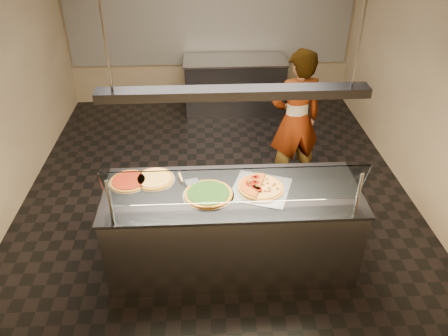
{
  "coord_description": "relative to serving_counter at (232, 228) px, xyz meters",
  "views": [
    {
      "loc": [
        -0.15,
        -4.66,
        3.41
      ],
      "look_at": [
        0.04,
        -0.98,
        1.02
      ],
      "focal_mm": 35.0,
      "sensor_mm": 36.0,
      "label": 1
    }
  ],
  "objects": [
    {
      "name": "pizza_spatula",
      "position": [
        -0.46,
        0.2,
        0.49
      ],
      "size": [
        0.22,
        0.22,
        0.02
      ],
      "color": "#B7B7BC",
      "rests_on": "pizza_spinach"
    },
    {
      "name": "pizza_cheese",
      "position": [
        -0.77,
        0.24,
        0.48
      ],
      "size": [
        0.42,
        0.42,
        0.03
      ],
      "color": "silver",
      "rests_on": "serving_counter"
    },
    {
      "name": "wall_front",
      "position": [
        -0.1,
        -1.75,
        1.03
      ],
      "size": [
        5.0,
        0.02,
        3.0
      ],
      "primitive_type": "cube",
      "color": "tan",
      "rests_on": "ground"
    },
    {
      "name": "lamp_rod_right",
      "position": [
        1.0,
        0.0,
        2.03
      ],
      "size": [
        0.02,
        0.02,
        1.01
      ],
      "primitive_type": "cylinder",
      "color": "#B7B7BC",
      "rests_on": "ceiling"
    },
    {
      "name": "lamp_rod_left",
      "position": [
        -1.0,
        0.0,
        2.03
      ],
      "size": [
        0.02,
        0.02,
        1.01
      ],
      "primitive_type": "cylinder",
      "color": "#B7B7BC",
      "rests_on": "ceiling"
    },
    {
      "name": "pizza_tomato",
      "position": [
        -1.02,
        0.21,
        0.48
      ],
      "size": [
        0.4,
        0.4,
        0.03
      ],
      "color": "silver",
      "rests_on": "serving_counter"
    },
    {
      "name": "ground",
      "position": [
        -0.1,
        1.26,
        -0.48
      ],
      "size": [
        5.0,
        6.0,
        0.02
      ],
      "primitive_type": "cube",
      "color": "black",
      "rests_on": "ground"
    },
    {
      "name": "tile_band",
      "position": [
        -0.1,
        4.24,
        0.83
      ],
      "size": [
        4.9,
        0.02,
        1.2
      ],
      "primitive_type": "cube",
      "color": "silver",
      "rests_on": "wall_back"
    },
    {
      "name": "half_pizza_sausage",
      "position": [
        0.38,
        0.02,
        0.49
      ],
      "size": [
        0.36,
        0.49,
        0.04
      ],
      "color": "#915B1A",
      "rests_on": "perforated_tray"
    },
    {
      "name": "wall_right",
      "position": [
        2.41,
        1.26,
        1.03
      ],
      "size": [
        0.02,
        6.0,
        3.0
      ],
      "primitive_type": "cube",
      "color": "tan",
      "rests_on": "ground"
    },
    {
      "name": "wall_back",
      "position": [
        -0.1,
        4.27,
        1.03
      ],
      "size": [
        5.0,
        0.02,
        3.0
      ],
      "primitive_type": "cube",
      "color": "tan",
      "rests_on": "ground"
    },
    {
      "name": "worker",
      "position": [
        0.9,
        1.48,
        0.46
      ],
      "size": [
        0.75,
        0.58,
        1.85
      ],
      "primitive_type": "imported",
      "rotation": [
        0.0,
        0.0,
        3.36
      ],
      "color": "#35343B",
      "rests_on": "ground"
    },
    {
      "name": "prep_table",
      "position": [
        0.3,
        3.81,
        0.0
      ],
      "size": [
        1.75,
        0.74,
        0.93
      ],
      "color": "#37373C",
      "rests_on": "ground"
    },
    {
      "name": "perforated_tray",
      "position": [
        0.28,
        0.02,
        0.47
      ],
      "size": [
        0.68,
        0.68,
        0.01
      ],
      "color": "silver",
      "rests_on": "serving_counter"
    },
    {
      "name": "half_pizza_pepperoni",
      "position": [
        0.17,
        0.02,
        0.5
      ],
      "size": [
        0.36,
        0.49,
        0.05
      ],
      "color": "#915B1A",
      "rests_on": "perforated_tray"
    },
    {
      "name": "serving_counter",
      "position": [
        0.0,
        0.0,
        0.0
      ],
      "size": [
        2.49,
        0.94,
        0.93
      ],
      "color": "#B7B7BC",
      "rests_on": "ground"
    },
    {
      "name": "heat_lamp_housing",
      "position": [
        0.0,
        0.0,
        1.48
      ],
      "size": [
        2.3,
        0.18,
        0.08
      ],
      "primitive_type": "cube",
      "color": "#37373C",
      "rests_on": "ceiling"
    },
    {
      "name": "pizza_spinach",
      "position": [
        -0.23,
        -0.05,
        0.48
      ],
      "size": [
        0.49,
        0.49,
        0.03
      ],
      "color": "silver",
      "rests_on": "serving_counter"
    },
    {
      "name": "sneeze_guard",
      "position": [
        0.0,
        -0.34,
        0.76
      ],
      "size": [
        2.25,
        0.18,
        0.54
      ],
      "color": "#B7B7BC",
      "rests_on": "serving_counter"
    }
  ]
}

